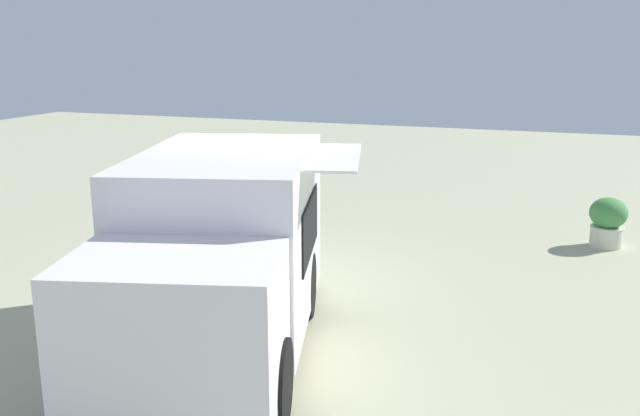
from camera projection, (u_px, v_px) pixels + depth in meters
The scene contains 6 objects.
ground_plane at pixel (247, 285), 10.47m from camera, with size 40.00×40.00×0.00m, color #AEAD8A.
food_truck at pixel (219, 263), 8.04m from camera, with size 3.19×5.00×2.32m.
person_customer at pixel (265, 198), 14.61m from camera, with size 0.65×0.81×0.93m.
planter_flowering_far at pixel (608, 221), 12.32m from camera, with size 0.66×0.66×0.90m.
planter_flowering_side at pixel (155, 180), 16.41m from camera, with size 0.62×0.62×0.75m.
plaza_bench at pixel (236, 223), 12.62m from camera, with size 1.66×0.89×0.49m.
Camera 1 is at (4.30, -8.97, 3.65)m, focal length 38.72 mm.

